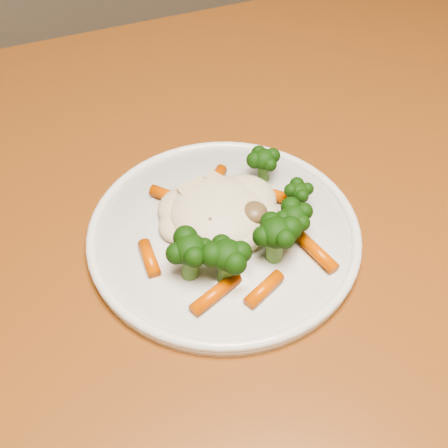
# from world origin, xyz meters

# --- Properties ---
(dining_table) EXTENTS (1.28, 0.87, 0.75)m
(dining_table) POSITION_xyz_m (-0.01, -0.02, 0.66)
(dining_table) COLOR brown
(dining_table) RESTS_ON ground
(plate) EXTENTS (0.26, 0.26, 0.01)m
(plate) POSITION_xyz_m (-0.07, -0.04, 0.76)
(plate) COLOR white
(plate) RESTS_ON dining_table
(meal) EXTENTS (0.18, 0.18, 0.04)m
(meal) POSITION_xyz_m (-0.07, -0.05, 0.78)
(meal) COLOR beige
(meal) RESTS_ON plate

